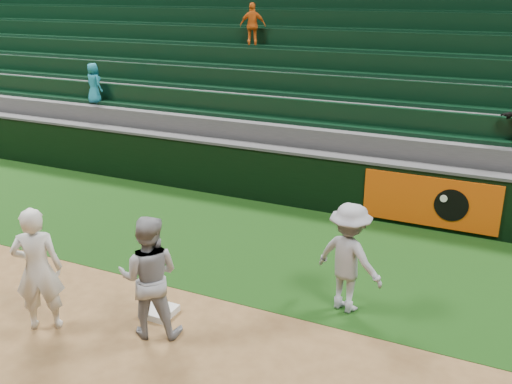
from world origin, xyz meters
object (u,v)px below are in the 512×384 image
first_base (159,311)px  baserunner (149,277)px  first_baseman (38,269)px  base_coach (349,258)px

first_base → baserunner: size_ratio=0.25×
first_baseman → baserunner: (1.46, 0.52, -0.03)m
first_base → first_baseman: bearing=-143.4°
first_base → base_coach: bearing=28.5°
first_base → base_coach: 2.88m
first_base → base_coach: size_ratio=0.26×
baserunner → base_coach: bearing=-163.9°
first_baseman → baserunner: size_ratio=1.04×
base_coach → baserunner: bearing=56.0°
first_base → baserunner: bearing=-67.0°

